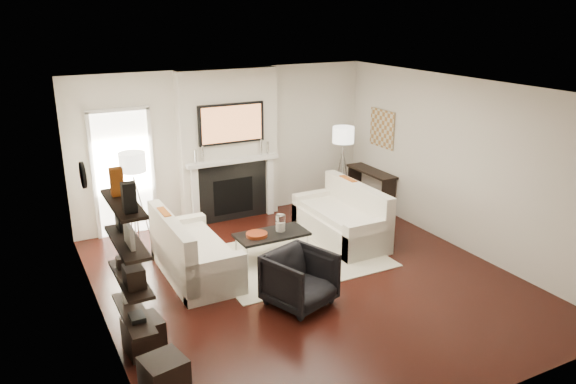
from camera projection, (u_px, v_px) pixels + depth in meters
name	position (u px, v px, depth m)	size (l,w,h in m)	color
room_envelope	(309.00, 190.00, 7.54)	(6.00, 6.00, 6.00)	black
chimney_breast	(229.00, 146.00, 9.96)	(1.80, 0.25, 2.70)	silver
fireplace_surround	(233.00, 192.00, 10.10)	(1.30, 0.02, 1.04)	black
firebox	(233.00, 196.00, 10.12)	(0.75, 0.02, 0.65)	black
mantel_pilaster_l	(195.00, 197.00, 9.75)	(0.12, 0.08, 1.10)	white
mantel_pilaster_r	(270.00, 186.00, 10.39)	(0.12, 0.08, 1.10)	white
mantel_shelf	(233.00, 161.00, 9.87)	(1.70, 0.18, 0.07)	white
tv_body	(231.00, 123.00, 9.69)	(1.20, 0.06, 0.70)	black
tv_screen	(232.00, 124.00, 9.66)	(1.10, 0.01, 0.62)	#BF723F
candlestick_l_tall	(203.00, 154.00, 9.58)	(0.04, 0.04, 0.30)	silver
candlestick_l_short	(196.00, 157.00, 9.54)	(0.04, 0.04, 0.24)	silver
candlestick_r_tall	(261.00, 147.00, 10.07)	(0.04, 0.04, 0.30)	silver
candlestick_r_short	(268.00, 148.00, 10.13)	(0.04, 0.04, 0.24)	silver
hallway_panel	(123.00, 174.00, 9.33)	(0.90, 0.02, 2.10)	white
door_trim_l	(94.00, 178.00, 9.10)	(0.06, 0.06, 2.16)	white
door_trim_r	(152.00, 171.00, 9.52)	(0.06, 0.06, 2.16)	white
door_trim_top	(117.00, 110.00, 8.97)	(1.02, 0.06, 0.06)	white
rug	(295.00, 258.00, 8.67)	(2.60, 2.00, 0.01)	beige
loveseat_left_base	(196.00, 261.00, 8.07)	(0.85, 1.80, 0.42)	white
loveseat_left_back	(172.00, 246.00, 7.83)	(0.18, 1.80, 0.80)	white
loveseat_left_arm_n	(216.00, 279.00, 7.36)	(0.85, 0.18, 0.60)	white
loveseat_left_arm_s	(179.00, 236.00, 8.73)	(0.85, 0.18, 0.60)	white
loveseat_left_cushion	(198.00, 244.00, 8.01)	(0.63, 1.44, 0.10)	white
pillow_left_orange	(165.00, 225.00, 8.02)	(0.10, 0.42, 0.42)	#B65616
pillow_left_charcoal	(177.00, 240.00, 7.51)	(0.10, 0.40, 0.40)	black
loveseat_right_base	(340.00, 228.00, 9.31)	(0.85, 1.80, 0.42)	white
loveseat_right_back	(357.00, 207.00, 9.36)	(0.18, 1.80, 0.80)	white
loveseat_right_arm_n	(368.00, 240.00, 8.60)	(0.85, 0.18, 0.60)	white
loveseat_right_arm_s	(315.00, 208.00, 9.97)	(0.85, 0.18, 0.60)	white
loveseat_right_cushion	(338.00, 213.00, 9.21)	(0.63, 1.44, 0.10)	white
pillow_right_orange	(348.00, 190.00, 9.55)	(0.10, 0.42, 0.42)	#B65616
pillow_right_charcoal	(368.00, 201.00, 9.05)	(0.10, 0.40, 0.40)	black
coffee_table	(272.00, 234.00, 8.54)	(1.10, 0.55, 0.04)	black
coffee_leg_nw	(248.00, 259.00, 8.20)	(0.02, 0.02, 0.38)	silver
coffee_leg_ne	(307.00, 246.00, 8.64)	(0.02, 0.02, 0.38)	silver
coffee_leg_sw	(236.00, 248.00, 8.57)	(0.02, 0.02, 0.38)	silver
coffee_leg_se	(294.00, 236.00, 9.01)	(0.02, 0.02, 0.38)	silver
hurricane_glass	(280.00, 223.00, 8.55)	(0.15, 0.15, 0.26)	white
hurricane_candle	(280.00, 227.00, 8.57)	(0.10, 0.10, 0.15)	white
copper_bowl	(257.00, 235.00, 8.41)	(0.32, 0.32, 0.05)	#A63E1B
armchair	(300.00, 277.00, 7.22)	(0.76, 0.71, 0.78)	black
lamp_left_post	(137.00, 214.00, 8.80)	(0.02, 0.02, 1.20)	silver
lamp_left_shade	(132.00, 162.00, 8.53)	(0.40, 0.40, 0.30)	white
lamp_left_leg_a	(144.00, 213.00, 8.84)	(0.02, 0.02, 1.25)	silver
lamp_left_leg_b	(132.00, 213.00, 8.85)	(0.02, 0.02, 1.25)	silver
lamp_left_leg_c	(135.00, 217.00, 8.69)	(0.02, 0.02, 1.25)	silver
lamp_right_post	(342.00, 179.00, 10.62)	(0.02, 0.02, 1.20)	silver
lamp_right_shade	(343.00, 135.00, 10.36)	(0.40, 0.40, 0.30)	white
lamp_right_leg_a	(347.00, 178.00, 10.67)	(0.02, 0.02, 1.25)	silver
lamp_right_leg_b	(337.00, 178.00, 10.68)	(0.02, 0.02, 1.25)	silver
lamp_right_leg_c	(342.00, 180.00, 10.52)	(0.02, 0.02, 1.25)	silver
console_top	(372.00, 172.00, 10.63)	(0.35, 1.20, 0.04)	black
console_leg_n	(388.00, 199.00, 10.28)	(0.30, 0.04, 0.71)	black
console_leg_s	(355.00, 183.00, 11.21)	(0.30, 0.04, 0.71)	black
wall_art	(382.00, 129.00, 10.40)	(0.03, 0.70, 0.70)	tan
shelf_bottom	(134.00, 314.00, 5.75)	(0.25, 1.00, 0.04)	black
shelf_lower	(130.00, 279.00, 5.62)	(0.25, 1.00, 0.04)	black
shelf_upper	(127.00, 242.00, 5.50)	(0.25, 1.00, 0.04)	black
shelf_top	(123.00, 204.00, 5.37)	(0.25, 1.00, 0.04)	black
decor_magfile_a	(129.00, 197.00, 5.06)	(0.12, 0.10, 0.28)	black
decor_magfile_b	(117.00, 182.00, 5.51)	(0.12, 0.10, 0.28)	#B65616
decor_frame_a	(129.00, 235.00, 5.33)	(0.04, 0.30, 0.22)	white
decor_frame_b	(119.00, 221.00, 5.74)	(0.04, 0.22, 0.18)	black
decor_wine_rack	(134.00, 276.00, 5.42)	(0.18, 0.25, 0.20)	black
decor_box_small	(124.00, 262.00, 5.82)	(0.15, 0.12, 0.12)	black
decor_books	(137.00, 317.00, 5.61)	(0.14, 0.20, 0.05)	black
decor_box_tall	(127.00, 294.00, 5.93)	(0.10, 0.10, 0.18)	white
clock_rim	(83.00, 175.00, 6.99)	(0.34, 0.34, 0.04)	black
clock_face	(85.00, 175.00, 7.00)	(0.29, 0.29, 0.01)	white
ottoman_near	(144.00, 335.00, 6.27)	(0.40, 0.40, 0.40)	black
ottoman_far	(164.00, 376.00, 5.57)	(0.40, 0.40, 0.40)	black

